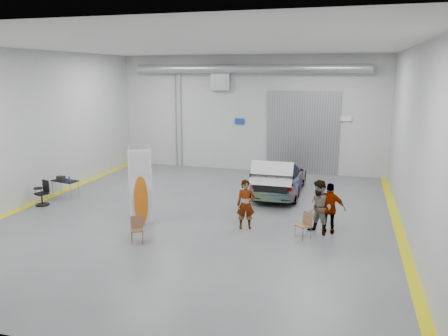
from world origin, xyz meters
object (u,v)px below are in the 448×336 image
(folding_chair_near, at_px, (137,235))
(shop_stool, at_px, (39,196))
(work_table, at_px, (64,180))
(person_b, at_px, (320,207))
(person_c, at_px, (330,208))
(office_chair, at_px, (43,195))
(person_a, at_px, (246,204))
(surfboard_display, at_px, (138,193))
(folding_chair_far, at_px, (303,230))
(sedan_car, at_px, (280,177))

(folding_chair_near, height_order, shop_stool, folding_chair_near)
(shop_stool, bearing_deg, work_table, 79.23)
(person_b, height_order, person_c, person_b)
(shop_stool, bearing_deg, folding_chair_near, -23.89)
(folding_chair_near, distance_m, office_chair, 5.91)
(person_a, height_order, work_table, person_a)
(person_a, bearing_deg, surfboard_display, 172.41)
(folding_chair_far, bearing_deg, office_chair, -143.60)
(person_c, relative_size, folding_chair_near, 2.10)
(sedan_car, bearing_deg, person_a, 84.61)
(person_a, distance_m, person_c, 2.73)
(folding_chair_near, bearing_deg, folding_chair_far, -5.99)
(shop_stool, bearing_deg, surfboard_display, -11.75)
(surfboard_display, height_order, folding_chair_near, surfboard_display)
(person_c, height_order, office_chair, person_c)
(person_a, relative_size, work_table, 1.41)
(person_b, bearing_deg, folding_chair_far, -97.81)
(folding_chair_near, bearing_deg, sedan_car, 38.11)
(folding_chair_far, distance_m, work_table, 10.36)
(person_c, bearing_deg, person_a, 7.20)
(surfboard_display, distance_m, folding_chair_near, 1.82)
(sedan_car, height_order, folding_chair_near, sedan_car)
(sedan_car, xyz_separation_m, folding_chair_far, (1.54, -5.05, -0.44))
(shop_stool, relative_size, work_table, 0.59)
(person_c, height_order, folding_chair_far, person_c)
(office_chair, bearing_deg, person_a, 20.09)
(person_b, height_order, folding_chair_near, person_b)
(person_b, relative_size, folding_chair_near, 2.23)
(work_table, bearing_deg, folding_chair_far, -11.13)
(person_a, bearing_deg, sedan_car, 66.52)
(shop_stool, distance_m, work_table, 1.37)
(folding_chair_near, bearing_deg, office_chair, 129.26)
(person_b, xyz_separation_m, work_table, (-10.61, 1.47, -0.20))
(sedan_car, bearing_deg, person_c, 117.39)
(person_b, height_order, surfboard_display, surfboard_display)
(office_chair, bearing_deg, person_c, 22.28)
(work_table, height_order, office_chair, office_chair)
(person_c, distance_m, folding_chair_far, 1.18)
(folding_chair_near, bearing_deg, person_c, -2.43)
(sedan_car, relative_size, folding_chair_near, 6.03)
(sedan_car, xyz_separation_m, office_chair, (-8.68, -4.34, -0.27))
(sedan_car, distance_m, person_a, 4.70)
(sedan_car, relative_size, office_chair, 4.98)
(shop_stool, bearing_deg, office_chair, 5.87)
(person_c, xyz_separation_m, folding_chair_near, (-5.62, -2.45, -0.59))
(person_a, relative_size, shop_stool, 2.39)
(shop_stool, xyz_separation_m, office_chair, (0.18, 0.02, 0.08))
(person_b, relative_size, work_table, 1.51)
(surfboard_display, relative_size, folding_chair_near, 3.48)
(shop_stool, bearing_deg, person_b, -0.85)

